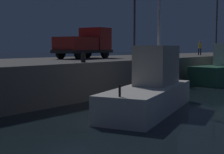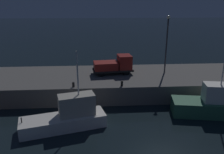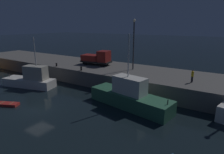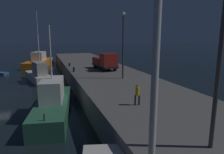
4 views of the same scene
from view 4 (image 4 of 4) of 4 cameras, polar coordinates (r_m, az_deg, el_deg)
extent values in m
cube|color=#5B5956|center=(29.20, -1.51, -0.89)|extent=(65.83, 9.81, 2.31)
cube|color=orange|center=(52.87, -19.73, 3.63)|extent=(13.44, 7.29, 1.55)
cube|color=silver|center=(53.05, -19.74, 5.58)|extent=(4.87, 3.52, 1.98)
cylinder|color=silver|center=(53.18, -20.06, 11.79)|extent=(0.14, 0.14, 9.53)
cylinder|color=#262626|center=(47.16, -21.76, 3.86)|extent=(0.10, 0.10, 0.50)
cylinder|color=silver|center=(4.04, 11.56, -7.97)|extent=(0.14, 0.14, 4.87)
cube|color=silver|center=(35.98, -19.94, -0.07)|extent=(8.45, 4.43, 1.25)
cube|color=#ADA899|center=(34.39, -19.57, 2.25)|extent=(3.73, 2.42, 2.06)
cylinder|color=silver|center=(33.83, -19.83, 7.46)|extent=(0.14, 0.14, 4.23)
cylinder|color=#262626|center=(39.42, -21.33, 2.09)|extent=(0.10, 0.10, 0.50)
cube|color=#2D6647|center=(19.91, -16.10, -8.40)|extent=(10.50, 4.43, 1.60)
cube|color=silver|center=(19.44, -16.37, -3.42)|extent=(4.06, 2.43, 1.95)
cylinder|color=silver|center=(19.15, -16.84, 6.56)|extent=(0.14, 0.14, 4.78)
cylinder|color=#262626|center=(15.21, -18.44, -10.64)|extent=(0.10, 0.10, 0.50)
cube|color=olive|center=(44.67, -28.30, 1.15)|extent=(1.07, 0.75, 0.04)
cylinder|color=#38383D|center=(24.37, 3.10, 8.13)|extent=(0.20, 0.20, 7.36)
sphere|color=#F9EFCC|center=(24.45, 3.21, 17.20)|extent=(0.44, 0.44, 0.44)
cylinder|color=#38383D|center=(9.87, 27.91, 5.00)|extent=(0.20, 0.20, 8.46)
cylinder|color=black|center=(30.32, 0.81, 2.67)|extent=(0.92, 0.37, 0.90)
cylinder|color=black|center=(29.57, -2.44, 2.43)|extent=(0.92, 0.37, 0.90)
cylinder|color=black|center=(33.44, -1.76, 3.50)|extent=(0.92, 0.37, 0.90)
cylinder|color=black|center=(32.77, -4.76, 3.29)|extent=(0.92, 0.37, 0.90)
cube|color=black|center=(31.49, -2.08, 3.22)|extent=(5.61, 2.78, 0.25)
cube|color=maroon|center=(29.87, -0.88, 4.81)|extent=(1.96, 2.39, 1.85)
cube|color=maroon|center=(32.30, -2.76, 4.55)|extent=(3.35, 2.54, 1.01)
cylinder|color=black|center=(15.41, 6.49, -6.45)|extent=(0.13, 0.13, 0.76)
cylinder|color=black|center=(15.48, 7.58, -6.41)|extent=(0.13, 0.13, 0.76)
cylinder|color=yellow|center=(15.25, 7.10, -3.94)|extent=(0.35, 0.35, 0.63)
sphere|color=#8C664C|center=(15.14, 7.14, -2.37)|extent=(0.19, 0.19, 0.19)
cylinder|color=black|center=(35.34, -11.81, 3.42)|extent=(0.28, 0.28, 0.57)
cylinder|color=black|center=(29.78, -10.63, 2.06)|extent=(0.28, 0.28, 0.65)
camera|label=1|loc=(50.38, -30.23, 5.20)|focal=52.95mm
camera|label=2|loc=(38.25, -53.36, 13.51)|focal=36.33mm
camera|label=3|loc=(20.45, -82.61, 6.77)|focal=30.84mm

